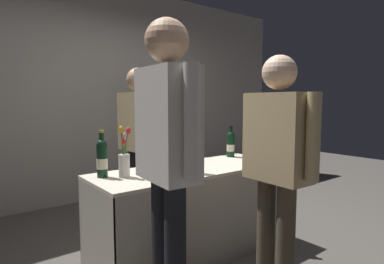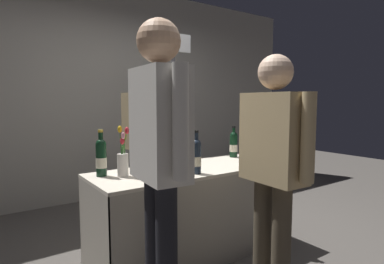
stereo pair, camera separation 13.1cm
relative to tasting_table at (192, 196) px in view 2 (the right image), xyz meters
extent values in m
plane|color=#514C47|center=(0.00, 0.00, -0.51)|extent=(12.00, 12.00, 0.00)
cube|color=#9E998E|center=(0.00, 2.06, 0.90)|extent=(6.51, 0.12, 2.82)
cube|color=beige|center=(0.00, 0.00, 0.22)|extent=(1.68, 0.62, 0.02)
cube|color=#ABA392|center=(0.00, -0.30, -0.15)|extent=(1.68, 0.01, 0.72)
cube|color=#ABA392|center=(0.00, 0.30, -0.15)|extent=(1.68, 0.01, 0.72)
cube|color=#ABA392|center=(-0.83, 0.00, -0.15)|extent=(0.01, 0.62, 0.72)
cube|color=#ABA392|center=(0.83, 0.00, -0.15)|extent=(0.01, 0.62, 0.72)
cylinder|color=#192333|center=(-0.44, -0.14, 0.35)|extent=(0.06, 0.06, 0.22)
sphere|color=#192333|center=(-0.44, -0.14, 0.46)|extent=(0.06, 0.06, 0.06)
cylinder|color=#192333|center=(-0.44, -0.14, 0.51)|extent=(0.02, 0.02, 0.09)
cylinder|color=#B7932D|center=(-0.44, -0.14, 0.56)|extent=(0.03, 0.03, 0.02)
cylinder|color=beige|center=(-0.44, -0.14, 0.33)|extent=(0.07, 0.07, 0.07)
cylinder|color=black|center=(-0.72, 0.14, 0.36)|extent=(0.08, 0.08, 0.24)
sphere|color=black|center=(-0.72, 0.14, 0.48)|extent=(0.08, 0.08, 0.08)
cylinder|color=black|center=(-0.72, 0.14, 0.52)|extent=(0.03, 0.03, 0.09)
cylinder|color=#B7932D|center=(-0.72, 0.14, 0.57)|extent=(0.04, 0.04, 0.02)
cylinder|color=beige|center=(-0.72, 0.14, 0.34)|extent=(0.08, 0.08, 0.08)
cylinder|color=black|center=(-0.23, 0.19, 0.37)|extent=(0.07, 0.07, 0.26)
sphere|color=black|center=(-0.23, 0.19, 0.50)|extent=(0.07, 0.07, 0.07)
cylinder|color=black|center=(-0.23, 0.19, 0.53)|extent=(0.03, 0.03, 0.07)
cylinder|color=#B7932D|center=(-0.23, 0.19, 0.57)|extent=(0.03, 0.03, 0.02)
cylinder|color=beige|center=(-0.23, 0.19, 0.35)|extent=(0.07, 0.07, 0.08)
cylinder|color=#192333|center=(-0.09, -0.19, 0.35)|extent=(0.07, 0.07, 0.23)
sphere|color=#192333|center=(-0.09, -0.19, 0.46)|extent=(0.07, 0.07, 0.07)
cylinder|color=#192333|center=(-0.09, -0.19, 0.51)|extent=(0.03, 0.03, 0.09)
cylinder|color=black|center=(-0.09, -0.19, 0.56)|extent=(0.04, 0.04, 0.02)
cylinder|color=beige|center=(-0.09, -0.19, 0.33)|extent=(0.08, 0.08, 0.07)
cylinder|color=black|center=(0.57, -0.21, 0.35)|extent=(0.07, 0.07, 0.22)
sphere|color=black|center=(0.57, -0.21, 0.46)|extent=(0.07, 0.07, 0.07)
cylinder|color=black|center=(0.57, -0.21, 0.50)|extent=(0.03, 0.03, 0.09)
cylinder|color=black|center=(0.57, -0.21, 0.55)|extent=(0.04, 0.04, 0.02)
cylinder|color=beige|center=(0.57, -0.21, 0.33)|extent=(0.08, 0.08, 0.07)
cylinder|color=black|center=(0.64, 0.19, 0.34)|extent=(0.08, 0.08, 0.21)
sphere|color=black|center=(0.64, 0.19, 0.45)|extent=(0.08, 0.08, 0.08)
cylinder|color=black|center=(0.64, 0.19, 0.49)|extent=(0.03, 0.03, 0.08)
cylinder|color=black|center=(0.64, 0.19, 0.54)|extent=(0.04, 0.04, 0.02)
cylinder|color=beige|center=(0.64, 0.19, 0.33)|extent=(0.08, 0.08, 0.07)
cylinder|color=silver|center=(0.54, -0.09, 0.24)|extent=(0.06, 0.06, 0.00)
cylinder|color=silver|center=(0.54, -0.09, 0.27)|extent=(0.01, 0.01, 0.06)
cone|color=silver|center=(0.54, -0.09, 0.33)|extent=(0.06, 0.06, 0.06)
cylinder|color=#590C19|center=(0.54, -0.09, 0.31)|extent=(0.03, 0.03, 0.01)
cylinder|color=silver|center=(-0.12, 0.00, 0.24)|extent=(0.07, 0.07, 0.00)
cylinder|color=silver|center=(-0.12, 0.00, 0.27)|extent=(0.01, 0.01, 0.07)
cone|color=silver|center=(-0.12, 0.00, 0.34)|extent=(0.08, 0.08, 0.06)
cylinder|color=#590C19|center=(-0.12, 0.00, 0.32)|extent=(0.04, 0.04, 0.01)
cylinder|color=silver|center=(-0.59, 0.05, 0.32)|extent=(0.08, 0.08, 0.17)
cylinder|color=#38722D|center=(-0.58, 0.04, 0.45)|extent=(0.05, 0.05, 0.25)
ellipsoid|color=red|center=(-0.56, 0.02, 0.58)|extent=(0.03, 0.03, 0.05)
cylinder|color=#38722D|center=(-0.57, 0.06, 0.42)|extent=(0.01, 0.02, 0.21)
ellipsoid|color=gold|center=(-0.57, 0.05, 0.53)|extent=(0.03, 0.03, 0.05)
cylinder|color=#38722D|center=(-0.59, 0.05, 0.41)|extent=(0.02, 0.03, 0.18)
ellipsoid|color=red|center=(-0.59, 0.04, 0.50)|extent=(0.03, 0.03, 0.05)
cylinder|color=#38722D|center=(-0.59, 0.05, 0.43)|extent=(0.01, 0.04, 0.22)
ellipsoid|color=pink|center=(-0.59, 0.03, 0.54)|extent=(0.03, 0.03, 0.05)
cylinder|color=#38722D|center=(-0.60, 0.05, 0.45)|extent=(0.02, 0.02, 0.27)
ellipsoid|color=gold|center=(-0.60, 0.06, 0.59)|extent=(0.03, 0.03, 0.05)
cube|color=silver|center=(-0.31, -0.07, 0.31)|extent=(0.04, 0.18, 0.15)
cylinder|color=black|center=(-0.09, 0.83, -0.10)|extent=(0.12, 0.12, 0.81)
cylinder|color=black|center=(-0.08, 0.65, -0.10)|extent=(0.12, 0.12, 0.81)
cube|color=tan|center=(-0.09, 0.74, 0.59)|extent=(0.24, 0.49, 0.57)
sphere|color=tan|center=(-0.09, 0.74, 1.00)|extent=(0.22, 0.22, 0.22)
cylinder|color=tan|center=(-0.11, 1.02, 0.61)|extent=(0.08, 0.08, 0.53)
cylinder|color=tan|center=(-0.07, 0.46, 0.61)|extent=(0.08, 0.08, 0.53)
cylinder|color=#4C4233|center=(0.05, -0.89, -0.11)|extent=(0.12, 0.12, 0.79)
cylinder|color=#4C4233|center=(0.06, -0.73, -0.11)|extent=(0.12, 0.12, 0.79)
cube|color=tan|center=(0.06, -0.81, 0.56)|extent=(0.23, 0.42, 0.56)
sphere|color=beige|center=(0.06, -0.81, 0.97)|extent=(0.22, 0.22, 0.22)
cylinder|color=tan|center=(0.05, -1.06, 0.58)|extent=(0.08, 0.08, 0.51)
cylinder|color=tan|center=(0.07, -0.56, 0.58)|extent=(0.08, 0.08, 0.51)
cylinder|color=black|center=(-0.66, -0.70, -0.07)|extent=(0.12, 0.12, 0.86)
cylinder|color=black|center=(-0.65, -0.54, -0.07)|extent=(0.12, 0.12, 0.86)
cube|color=beige|center=(-0.65, -0.62, 0.66)|extent=(0.24, 0.41, 0.61)
sphere|color=tan|center=(-0.65, -0.62, 1.11)|extent=(0.24, 0.24, 0.24)
cylinder|color=beige|center=(-0.67, -0.86, 0.69)|extent=(0.08, 0.08, 0.56)
cylinder|color=beige|center=(-0.63, -0.38, 0.69)|extent=(0.08, 0.08, 0.56)
cylinder|color=#47474C|center=(0.40, 0.93, 0.53)|extent=(0.04, 0.04, 2.07)
cube|color=silver|center=(0.40, 0.93, 1.44)|extent=(0.46, 0.02, 0.20)
camera|label=1|loc=(-1.62, -2.07, 0.79)|focal=30.09mm
camera|label=2|loc=(-1.51, -2.15, 0.79)|focal=30.09mm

